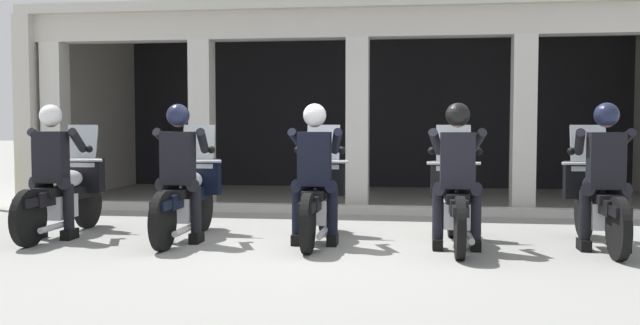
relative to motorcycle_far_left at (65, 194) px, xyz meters
The scene contains 13 objects.
ground_plane 4.19m from the motorcycle_far_left, 41.56° to the left, with size 80.00×80.00×0.00m, color gray.
station_building 6.48m from the motorcycle_far_left, 57.94° to the left, with size 11.25×4.59×3.30m.
kerb_strip 4.18m from the motorcycle_far_left, 36.82° to the left, with size 10.75×0.24×0.12m, color #B7B5AD.
motorcycle_far_left is the anchor object (origin of this frame).
police_officer_far_left 0.52m from the motorcycle_far_left, 90.26° to the right, with size 0.63×0.61×1.58m.
motorcycle_left 1.56m from the motorcycle_far_left, ahead, with size 0.62×2.04×1.35m.
police_officer_left 1.65m from the motorcycle_far_left, 11.58° to the right, with size 0.63×0.61×1.58m.
motorcycle_center 3.12m from the motorcycle_far_left, ahead, with size 0.62×2.04×1.35m.
police_officer_center 3.16m from the motorcycle_far_left, ahead, with size 0.63×0.61×1.58m.
motorcycle_right 4.67m from the motorcycle_far_left, ahead, with size 0.62×2.04×1.35m.
police_officer_right 4.71m from the motorcycle_far_left, ahead, with size 0.63×0.61×1.58m.
motorcycle_far_right 6.23m from the motorcycle_far_left, ahead, with size 0.62×2.04×1.35m.
police_officer_far_right 6.25m from the motorcycle_far_left, ahead, with size 0.63×0.61×1.58m.
Camera 1 is at (1.09, -7.63, 1.37)m, focal length 38.69 mm.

